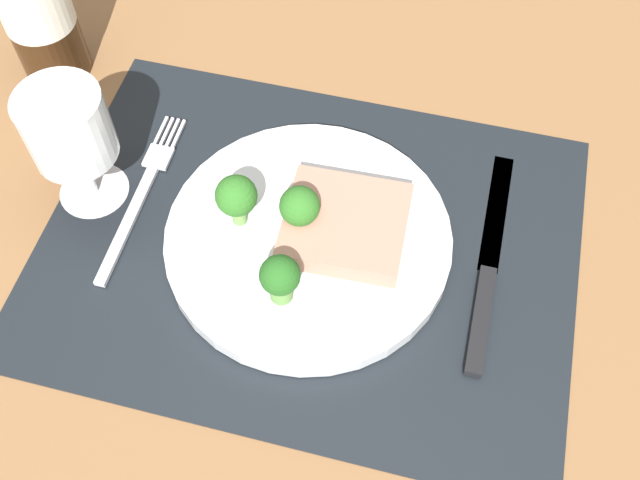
{
  "coord_description": "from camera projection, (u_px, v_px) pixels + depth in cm",
  "views": [
    {
      "loc": [
        9.42,
        -33.37,
        56.53
      ],
      "look_at": [
        1.14,
        -0.31,
        1.9
      ],
      "focal_mm": 41.83,
      "sensor_mm": 36.0,
      "label": 1
    }
  ],
  "objects": [
    {
      "name": "fork",
      "position": [
        142.0,
        193.0,
        0.69
      ],
      "size": [
        2.4,
        19.2,
        0.5
      ],
      "rotation": [
        0.0,
        0.0,
        -0.04
      ],
      "color": "silver",
      "rests_on": "placemat"
    },
    {
      "name": "broccoli_front_edge",
      "position": [
        300.0,
        208.0,
        0.63
      ],
      "size": [
        3.49,
        3.49,
        4.81
      ],
      "color": "#6B994C",
      "rests_on": "plate"
    },
    {
      "name": "broccoli_near_fork",
      "position": [
        280.0,
        278.0,
        0.59
      ],
      "size": [
        3.34,
        3.34,
        5.08
      ],
      "color": "#5B8942",
      "rests_on": "plate"
    },
    {
      "name": "wine_glass",
      "position": [
        69.0,
        133.0,
        0.62
      ],
      "size": [
        7.29,
        7.29,
        12.46
      ],
      "color": "silver",
      "rests_on": "ground_plane"
    },
    {
      "name": "plate",
      "position": [
        308.0,
        239.0,
        0.65
      ],
      "size": [
        25.11,
        25.11,
        1.6
      ],
      "primitive_type": "cylinder",
      "color": "silver",
      "rests_on": "placemat"
    },
    {
      "name": "knife",
      "position": [
        487.0,
        275.0,
        0.64
      ],
      "size": [
        1.8,
        23.0,
        0.8
      ],
      "rotation": [
        0.0,
        0.0,
        0.03
      ],
      "color": "black",
      "rests_on": "placemat"
    },
    {
      "name": "ground_plane",
      "position": [
        309.0,
        254.0,
        0.68
      ],
      "size": [
        140.0,
        110.0,
        3.0
      ],
      "primitive_type": "cube",
      "color": "brown"
    },
    {
      "name": "steak",
      "position": [
        345.0,
        225.0,
        0.64
      ],
      "size": [
        10.75,
        9.91,
        2.07
      ],
      "primitive_type": "cube",
      "rotation": [
        0.0,
        0.0,
        0.04
      ],
      "color": "tan",
      "rests_on": "plate"
    },
    {
      "name": "placemat",
      "position": [
        308.0,
        245.0,
        0.66
      ],
      "size": [
        47.08,
        35.74,
        0.3
      ],
      "primitive_type": "cube",
      "color": "black",
      "rests_on": "ground_plane"
    },
    {
      "name": "broccoli_center",
      "position": [
        235.0,
        200.0,
        0.62
      ],
      "size": [
        3.62,
        3.62,
        5.5
      ],
      "color": "#6B994C",
      "rests_on": "plate"
    }
  ]
}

